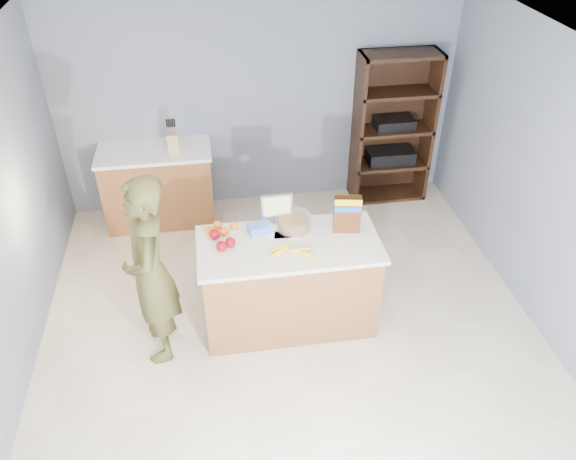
{
  "coord_description": "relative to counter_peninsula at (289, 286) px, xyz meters",
  "views": [
    {
      "loc": [
        -0.6,
        -3.45,
        3.76
      ],
      "look_at": [
        0.0,
        0.35,
        1.0
      ],
      "focal_mm": 35.0,
      "sensor_mm": 36.0,
      "label": 1
    }
  ],
  "objects": [
    {
      "name": "back_cabinet",
      "position": [
        -1.2,
        1.9,
        0.04
      ],
      "size": [
        1.24,
        0.62,
        0.9
      ],
      "color": "brown",
      "rests_on": "ground"
    },
    {
      "name": "apples",
      "position": [
        -0.56,
        0.05,
        0.53
      ],
      "size": [
        0.21,
        0.26,
        0.09
      ],
      "color": "maroon",
      "rests_on": "counter_peninsula"
    },
    {
      "name": "salad_bowl",
      "position": [
        0.08,
        0.21,
        0.54
      ],
      "size": [
        0.3,
        0.3,
        0.13
      ],
      "color": "#267219",
      "rests_on": "counter_peninsula"
    },
    {
      "name": "tv",
      "position": [
        -0.06,
        0.33,
        0.64
      ],
      "size": [
        0.28,
        0.12,
        0.28
      ],
      "color": "silver",
      "rests_on": "counter_peninsula"
    },
    {
      "name": "person",
      "position": [
        -1.15,
        -0.16,
        0.44
      ],
      "size": [
        0.46,
        0.66,
        1.72
      ],
      "primitive_type": "imported",
      "rotation": [
        0.0,
        0.0,
        -1.48
      ],
      "color": "#42421D",
      "rests_on": "ground"
    },
    {
      "name": "walls",
      "position": [
        0.0,
        -0.3,
        1.24
      ],
      "size": [
        4.52,
        5.02,
        2.51
      ],
      "color": "slate",
      "rests_on": "ground"
    },
    {
      "name": "counter_peninsula",
      "position": [
        0.0,
        0.0,
        0.0
      ],
      "size": [
        1.56,
        0.76,
        0.9
      ],
      "color": "brown",
      "rests_on": "ground"
    },
    {
      "name": "envelopes",
      "position": [
        -0.03,
        0.12,
        0.49
      ],
      "size": [
        0.3,
        0.15,
        0.0
      ],
      "color": "white",
      "rests_on": "counter_peninsula"
    },
    {
      "name": "blue_carton",
      "position": [
        -0.24,
        0.19,
        0.52
      ],
      "size": [
        0.2,
        0.16,
        0.08
      ],
      "primitive_type": "cube",
      "rotation": [
        0.0,
        0.0,
        0.26
      ],
      "color": "blue",
      "rests_on": "counter_peninsula"
    },
    {
      "name": "bananas",
      "position": [
        0.01,
        -0.14,
        0.51
      ],
      "size": [
        0.37,
        0.26,
        0.04
      ],
      "color": "yellow",
      "rests_on": "counter_peninsula"
    },
    {
      "name": "knife_block",
      "position": [
        -0.97,
        1.81,
        0.6
      ],
      "size": [
        0.12,
        0.1,
        0.31
      ],
      "color": "tan",
      "rests_on": "back_cabinet"
    },
    {
      "name": "shelving_unit",
      "position": [
        1.55,
        2.05,
        0.45
      ],
      "size": [
        0.9,
        0.4,
        1.8
      ],
      "color": "black",
      "rests_on": "ground"
    },
    {
      "name": "cereal_box",
      "position": [
        0.52,
        0.1,
        0.68
      ],
      "size": [
        0.24,
        0.12,
        0.34
      ],
      "color": "#592B14",
      "rests_on": "counter_peninsula"
    },
    {
      "name": "oranges",
      "position": [
        -0.56,
        0.24,
        0.52
      ],
      "size": [
        0.29,
        0.19,
        0.08
      ],
      "color": "orange",
      "rests_on": "counter_peninsula"
    },
    {
      "name": "floor",
      "position": [
        0.0,
        -0.3,
        -0.42
      ],
      "size": [
        4.5,
        5.0,
        0.02
      ],
      "primitive_type": "cube",
      "color": "beige",
      "rests_on": "ground"
    }
  ]
}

